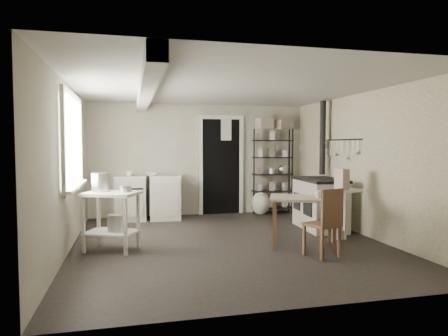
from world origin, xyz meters
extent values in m
plane|color=black|center=(0.00, 0.00, 0.00)|extent=(5.00, 5.00, 0.00)
plane|color=beige|center=(0.00, 0.00, 2.30)|extent=(5.00, 5.00, 0.00)
cube|color=#B8B39D|center=(0.00, 2.50, 1.15)|extent=(4.50, 0.02, 2.30)
cube|color=#B8B39D|center=(0.00, -2.50, 1.15)|extent=(4.50, 0.02, 2.30)
cube|color=#B8B39D|center=(-2.25, 0.00, 1.15)|extent=(0.02, 5.00, 2.30)
cube|color=#B8B39D|center=(2.25, 0.00, 1.15)|extent=(0.02, 5.00, 2.30)
cylinder|color=silver|center=(-1.83, 0.03, 0.94)|extent=(0.31, 0.31, 0.26)
cylinder|color=silver|center=(-1.49, -0.11, 0.85)|extent=(0.17, 0.17, 0.09)
cylinder|color=silver|center=(-1.64, -0.08, 0.39)|extent=(0.27, 0.27, 0.23)
imported|color=white|center=(-1.04, 2.10, 0.96)|extent=(0.32, 0.32, 0.08)
imported|color=white|center=(-1.45, 2.01, 0.97)|extent=(0.14, 0.14, 0.10)
imported|color=white|center=(1.24, 2.27, 1.37)|extent=(0.09, 0.10, 0.20)
cube|color=beige|center=(1.34, 2.26, 2.01)|extent=(0.34, 0.31, 0.21)
cube|color=beige|center=(1.73, 2.29, 1.99)|extent=(0.37, 0.35, 0.18)
cube|color=beige|center=(1.73, -0.23, 1.01)|extent=(0.15, 0.23, 0.32)
imported|color=white|center=(1.14, -0.61, 0.81)|extent=(0.14, 0.14, 0.10)
ellipsoid|color=beige|center=(1.23, 2.17, 0.24)|extent=(0.46, 0.42, 0.47)
cylinder|color=white|center=(1.71, -0.20, 0.07)|extent=(0.14, 0.14, 0.16)
camera|label=1|loc=(-1.42, -5.73, 1.46)|focal=32.00mm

